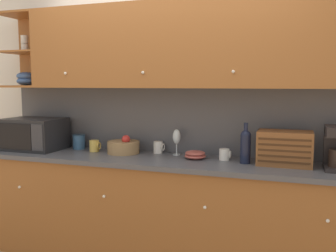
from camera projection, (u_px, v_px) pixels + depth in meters
ground_plane at (175, 248)px, 3.56m from camera, size 24.00×24.00×0.00m
wall_back at (176, 112)px, 3.44m from camera, size 5.80×0.06×2.60m
counter_unit at (165, 211)px, 3.24m from camera, size 3.42×0.62×0.93m
backsplash_panel at (175, 120)px, 3.42m from camera, size 3.40×0.01×0.60m
upper_cabinets at (188, 46)px, 3.13m from camera, size 3.40×0.39×0.71m
microwave at (34, 134)px, 3.61m from camera, size 0.55×0.41×0.30m
storage_canister at (79, 142)px, 3.64m from camera, size 0.12×0.12×0.14m
mug_blue_second at (95, 146)px, 3.50m from camera, size 0.10×0.09×0.11m
fruit_basket at (124, 147)px, 3.42m from camera, size 0.29×0.29×0.17m
mug_patterned_third at (159, 147)px, 3.42m from camera, size 0.10×0.08×0.11m
wine_glass at (177, 137)px, 3.32m from camera, size 0.07×0.07×0.23m
bowl_stack_on_counter at (195, 155)px, 3.16m from camera, size 0.18×0.18×0.07m
mug at (225, 154)px, 3.11m from camera, size 0.10×0.09×0.09m
wine_bottle at (245, 145)px, 2.97m from camera, size 0.08×0.08×0.33m
bread_box at (285, 148)px, 2.91m from camera, size 0.41×0.25×0.27m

